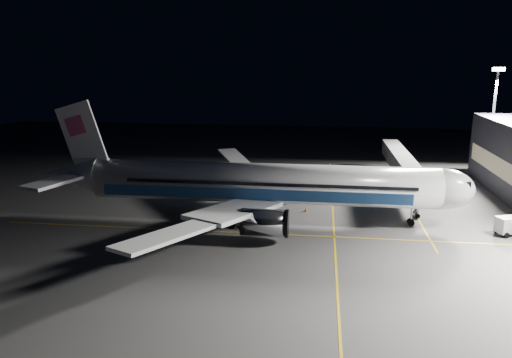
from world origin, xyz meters
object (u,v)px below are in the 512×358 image
at_px(safety_cone_c, 247,190).
at_px(floodlight_mast_north, 494,112).
at_px(safety_cone_b, 306,209).
at_px(baggage_tug, 227,182).
at_px(jet_bridge, 404,165).
at_px(safety_cone_a, 259,199).
at_px(airliner, 255,184).

bearing_deg(safety_cone_c, floodlight_mast_north, 22.06).
bearing_deg(safety_cone_b, baggage_tug, 139.25).
xyz_separation_m(jet_bridge, safety_cone_b, (-16.00, -13.54, -4.29)).
bearing_deg(jet_bridge, safety_cone_a, -159.57).
bearing_deg(floodlight_mast_north, safety_cone_a, -151.37).
distance_m(airliner, safety_cone_b, 9.71).
xyz_separation_m(jet_bridge, baggage_tug, (-30.29, -1.23, -3.66)).
distance_m(safety_cone_a, safety_cone_b, 9.02).
height_order(airliner, jet_bridge, airliner).
bearing_deg(baggage_tug, safety_cone_a, -64.77).
bearing_deg(safety_cone_a, airliner, -86.21).
relative_size(jet_bridge, baggage_tug, 10.62).
distance_m(jet_bridge, baggage_tug, 30.53).
height_order(jet_bridge, safety_cone_a, jet_bridge).
bearing_deg(safety_cone_a, safety_cone_b, -31.51).
relative_size(baggage_tug, safety_cone_a, 5.49).
height_order(baggage_tug, safety_cone_a, baggage_tug).
distance_m(baggage_tug, safety_cone_c, 4.86).
xyz_separation_m(airliner, jet_bridge, (23.08, 18.06, -0.58)).
bearing_deg(airliner, safety_cone_b, 32.56).
relative_size(jet_bridge, safety_cone_b, 58.92).
bearing_deg(safety_cone_b, airliner, -147.44).
distance_m(airliner, safety_cone_c, 15.17).
xyz_separation_m(baggage_tug, safety_cone_c, (3.91, -2.83, -0.58)).
distance_m(floodlight_mast_north, safety_cone_c, 49.37).
bearing_deg(airliner, floodlight_mast_north, 37.91).
bearing_deg(safety_cone_c, jet_bridge, 8.74).
relative_size(floodlight_mast_north, safety_cone_b, 35.46).
bearing_deg(jet_bridge, safety_cone_b, -139.77).
bearing_deg(safety_cone_b, floodlight_mast_north, 38.93).
distance_m(airliner, floodlight_mast_north, 52.56).
bearing_deg(baggage_tug, airliner, -82.56).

